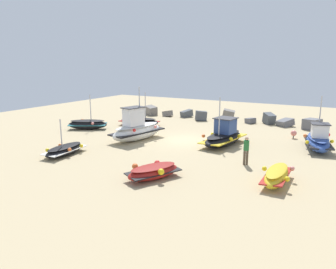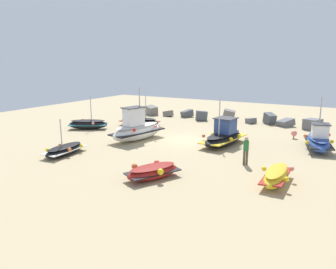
% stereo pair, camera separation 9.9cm
% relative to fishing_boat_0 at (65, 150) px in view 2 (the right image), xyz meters
% --- Properties ---
extents(ground_plane, '(51.43, 51.43, 0.00)m').
position_rel_fishing_boat_0_xyz_m(ground_plane, '(5.12, 7.46, -0.34)').
color(ground_plane, tan).
extents(fishing_boat_0, '(1.62, 3.34, 2.44)m').
position_rel_fishing_boat_0_xyz_m(fishing_boat_0, '(0.00, 0.00, 0.00)').
color(fishing_boat_0, black).
rests_on(fishing_boat_0, ground_plane).
extents(fishing_boat_1, '(2.35, 3.24, 0.81)m').
position_rel_fishing_boat_0_xyz_m(fishing_boat_1, '(7.44, -0.88, 0.05)').
color(fishing_boat_1, maroon).
rests_on(fishing_boat_1, ground_plane).
extents(fishing_boat_2, '(1.49, 3.22, 0.85)m').
position_rel_fishing_boat_0_xyz_m(fishing_boat_2, '(13.23, 1.57, 0.09)').
color(fishing_boat_2, gold).
rests_on(fishing_boat_2, ground_plane).
extents(fishing_boat_3, '(3.60, 2.82, 3.20)m').
position_rel_fishing_boat_0_xyz_m(fishing_boat_3, '(-4.43, 6.87, 0.13)').
color(fishing_boat_3, black).
rests_on(fishing_boat_3, ground_plane).
extents(fishing_boat_4, '(2.33, 4.41, 3.76)m').
position_rel_fishing_boat_0_xyz_m(fishing_boat_4, '(14.43, 9.64, 0.31)').
color(fishing_boat_4, '#2D4C9E').
rests_on(fishing_boat_4, ground_plane).
extents(fishing_boat_5, '(2.56, 5.03, 4.14)m').
position_rel_fishing_boat_0_xyz_m(fishing_boat_5, '(1.82, 5.69, 0.53)').
color(fishing_boat_5, white).
rests_on(fishing_boat_5, ground_plane).
extents(fishing_boat_6, '(2.40, 4.90, 3.63)m').
position_rel_fishing_boat_0_xyz_m(fishing_boat_6, '(8.24, 7.65, 0.32)').
color(fishing_boat_6, black).
rests_on(fishing_boat_6, ground_plane).
extents(fishing_boat_7, '(4.07, 2.16, 3.24)m').
position_rel_fishing_boat_0_xyz_m(fishing_boat_7, '(-1.38, 10.67, 0.07)').
color(fishing_boat_7, black).
rests_on(fishing_boat_7, ground_plane).
extents(person_walking, '(0.32, 0.32, 1.72)m').
position_rel_fishing_boat_0_xyz_m(person_walking, '(11.01, 3.79, 0.66)').
color(person_walking, brown).
rests_on(person_walking, ground_plane).
extents(breakwater_rocks, '(18.74, 3.00, 1.37)m').
position_rel_fishing_boat_0_xyz_m(breakwater_rocks, '(5.55, 16.87, 0.11)').
color(breakwater_rocks, slate).
rests_on(breakwater_rocks, ground_plane).
extents(mooring_buoy_0, '(0.47, 0.47, 0.66)m').
position_rel_fishing_boat_0_xyz_m(mooring_buoy_0, '(12.44, 12.34, 0.08)').
color(mooring_buoy_0, '#3F3F42').
rests_on(mooring_buoy_0, ground_plane).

